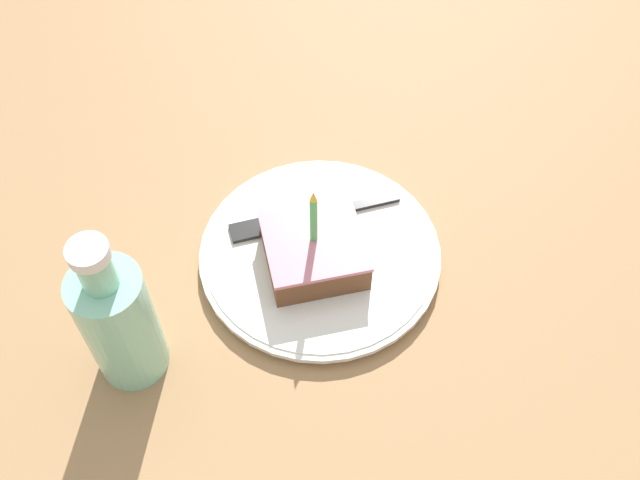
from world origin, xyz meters
TOP-DOWN VIEW (x-y plane):
  - ground_plane at (0.00, 0.00)m, footprint 2.40×2.40m
  - plate at (0.01, 0.01)m, footprint 0.26×0.26m
  - cake_slice at (0.00, -0.00)m, footprint 0.10×0.10m
  - fork at (0.00, 0.06)m, footprint 0.19×0.03m
  - bottle at (-0.20, -0.07)m, footprint 0.07×0.07m

SIDE VIEW (x-z plane):
  - ground_plane at x=0.00m, z-range -0.04..0.00m
  - plate at x=0.01m, z-range 0.00..0.02m
  - fork at x=0.00m, z-range 0.02..0.02m
  - cake_slice at x=0.00m, z-range -0.02..0.09m
  - bottle at x=-0.20m, z-range -0.02..0.18m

